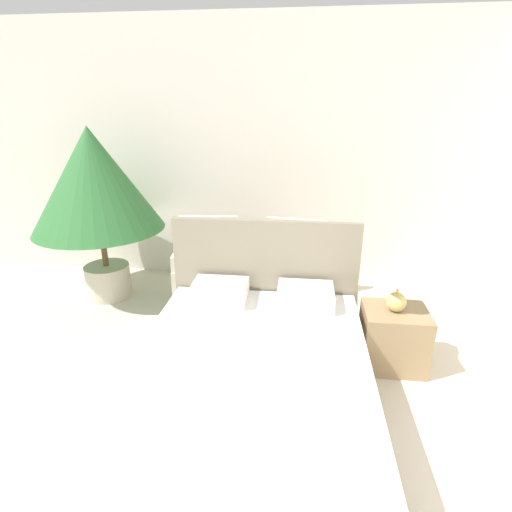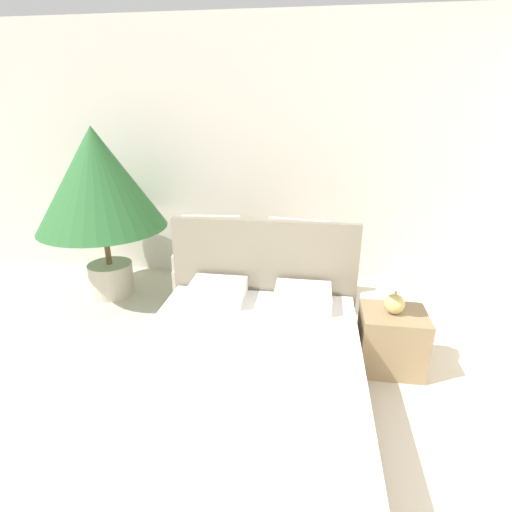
# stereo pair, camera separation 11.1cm
# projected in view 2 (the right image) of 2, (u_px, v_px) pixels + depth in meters

# --- Properties ---
(wall_back) EXTENTS (10.00, 0.06, 2.90)m
(wall_back) POSITION_uv_depth(u_px,v_px,m) (271.00, 156.00, 4.50)
(wall_back) COLOR silver
(wall_back) RESTS_ON ground_plane
(bed) EXTENTS (1.57, 2.23, 1.12)m
(bed) POSITION_uv_depth(u_px,v_px,m) (243.00, 389.00, 2.58)
(bed) COLOR brown
(bed) RESTS_ON ground_plane
(armchair_near_window_left) EXTENTS (0.70, 0.68, 0.87)m
(armchair_near_window_left) POSITION_uv_depth(u_px,v_px,m) (209.00, 275.00, 4.29)
(armchair_near_window_left) COLOR beige
(armchair_near_window_left) RESTS_ON ground_plane
(armchair_near_window_right) EXTENTS (0.71, 0.69, 0.87)m
(armchair_near_window_right) POSITION_uv_depth(u_px,v_px,m) (292.00, 280.00, 4.17)
(armchair_near_window_right) COLOR beige
(armchair_near_window_right) RESTS_ON ground_plane
(potted_palm) EXTENTS (1.32, 1.32, 1.81)m
(potted_palm) POSITION_uv_depth(u_px,v_px,m) (98.00, 183.00, 4.07)
(potted_palm) COLOR beige
(potted_palm) RESTS_ON ground_plane
(nightstand) EXTENTS (0.50, 0.42, 0.49)m
(nightstand) POSITION_uv_depth(u_px,v_px,m) (391.00, 340.00, 3.17)
(nightstand) COLOR #937A56
(nightstand) RESTS_ON ground_plane
(table_lamp) EXTENTS (0.26, 0.26, 0.45)m
(table_lamp) POSITION_uv_depth(u_px,v_px,m) (398.00, 278.00, 2.98)
(table_lamp) COLOR tan
(table_lamp) RESTS_ON nightstand
(side_table) EXTENTS (0.29, 0.29, 0.50)m
(side_table) POSITION_uv_depth(u_px,v_px,m) (249.00, 281.00, 4.21)
(side_table) COLOR gold
(side_table) RESTS_ON ground_plane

